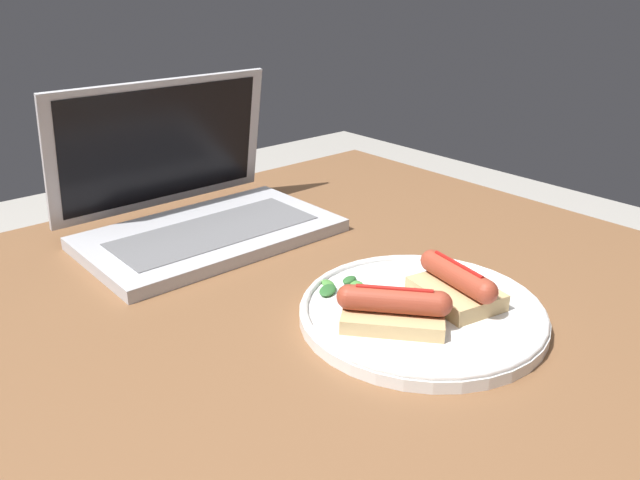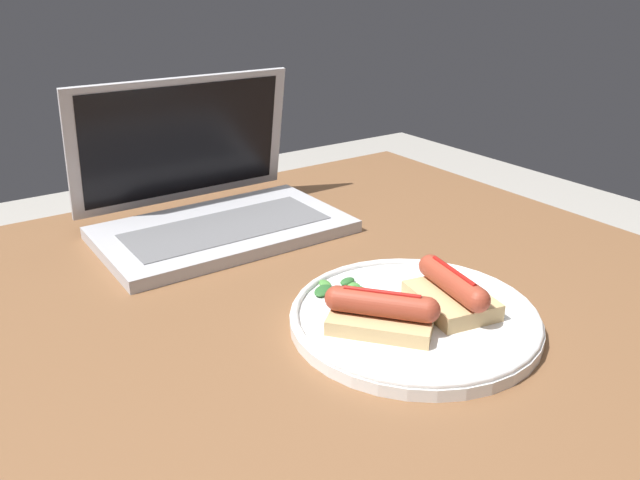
# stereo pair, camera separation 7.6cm
# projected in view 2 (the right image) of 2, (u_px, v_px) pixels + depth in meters

# --- Properties ---
(desk) EXTENTS (1.29, 0.88, 0.77)m
(desk) POSITION_uv_depth(u_px,v_px,m) (209.00, 374.00, 0.74)
(desk) COLOR brown
(desk) RESTS_ON ground_plane
(laptop) EXTENTS (0.36, 0.26, 0.22)m
(laptop) POSITION_uv_depth(u_px,v_px,m) (211.00, 203.00, 0.95)
(laptop) COLOR #B7B7BC
(laptop) RESTS_ON desk
(plate) EXTENTS (0.28, 0.28, 0.02)m
(plate) POSITION_uv_depth(u_px,v_px,m) (414.00, 317.00, 0.69)
(plate) COLOR white
(plate) RESTS_ON desk
(sausage_toast_left) EXTENTS (0.09, 0.12, 0.05)m
(sausage_toast_left) POSITION_uv_depth(u_px,v_px,m) (452.00, 292.00, 0.70)
(sausage_toast_left) COLOR tan
(sausage_toast_left) RESTS_ON plate
(sausage_toast_middle) EXTENTS (0.12, 0.12, 0.05)m
(sausage_toast_middle) POSITION_uv_depth(u_px,v_px,m) (381.00, 312.00, 0.65)
(sausage_toast_middle) COLOR tan
(sausage_toast_middle) RESTS_ON plate
(salad_pile) EXTENTS (0.07, 0.06, 0.01)m
(salad_pile) POSITION_uv_depth(u_px,v_px,m) (339.00, 288.00, 0.74)
(salad_pile) COLOR #709E4C
(salad_pile) RESTS_ON plate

